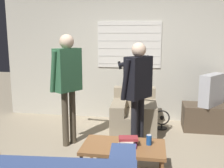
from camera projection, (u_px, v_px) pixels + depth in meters
The scene contains 12 objects.
ground_plane at pixel (114, 164), 3.53m from camera, with size 16.00×16.00×0.00m, color gray.
wall_back at pixel (129, 57), 5.26m from camera, with size 5.20×0.08×2.55m.
armchair_beige at pixel (134, 116), 4.64m from camera, with size 0.81×0.94×0.76m.
coffee_table at pixel (123, 148), 3.19m from camera, with size 1.01×0.57×0.39m.
tv_stand at pixel (210, 117), 4.77m from camera, with size 0.97×0.51×0.47m.
tv at pixel (212, 90), 4.68m from camera, with size 0.52×0.61×0.56m.
person_left_standing at pixel (67, 76), 3.98m from camera, with size 0.56×0.75×1.72m.
person_right_standing at pixel (138, 83), 3.78m from camera, with size 0.57×0.78×1.61m.
book_stack at pixel (128, 142), 3.17m from camera, with size 0.25×0.19×0.11m.
soda_can at pixel (149, 140), 3.20m from camera, with size 0.07×0.07×0.13m.
spare_remote at pixel (123, 139), 3.37m from camera, with size 0.10×0.13×0.02m.
floor_fan at pixel (162, 120), 4.83m from camera, with size 0.28×0.20×0.36m.
Camera 1 is at (0.50, -3.23, 1.71)m, focal length 42.00 mm.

